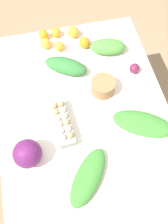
% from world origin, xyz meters
% --- Properties ---
extents(ground_plane, '(8.00, 8.00, 0.00)m').
position_xyz_m(ground_plane, '(0.00, 0.00, 0.00)').
color(ground_plane, '#937A5B').
extents(dining_table, '(1.44, 1.03, 0.71)m').
position_xyz_m(dining_table, '(0.00, 0.00, 0.63)').
color(dining_table, silver).
rests_on(dining_table, ground_plane).
extents(cabbage_purple, '(0.16, 0.16, 0.16)m').
position_xyz_m(cabbage_purple, '(0.20, -0.35, 0.79)').
color(cabbage_purple, '#601E5B').
rests_on(cabbage_purple, dining_table).
extents(egg_carton, '(0.29, 0.11, 0.09)m').
position_xyz_m(egg_carton, '(0.05, -0.14, 0.75)').
color(egg_carton, '#A8A8A3').
rests_on(egg_carton, dining_table).
extents(paper_bag, '(0.15, 0.15, 0.09)m').
position_xyz_m(paper_bag, '(-0.14, 0.15, 0.76)').
color(paper_bag, '#997047').
rests_on(paper_bag, dining_table).
extents(greens_bunch_kale, '(0.35, 0.31, 0.07)m').
position_xyz_m(greens_bunch_kale, '(0.38, -0.06, 0.74)').
color(greens_bunch_kale, '#3D8433').
rests_on(greens_bunch_kale, dining_table).
extents(greens_bunch_dandelion, '(0.30, 0.38, 0.06)m').
position_xyz_m(greens_bunch_dandelion, '(0.15, 0.31, 0.74)').
color(greens_bunch_dandelion, '#3D8433').
rests_on(greens_bunch_dandelion, dining_table).
extents(greens_bunch_scallion, '(0.24, 0.30, 0.09)m').
position_xyz_m(greens_bunch_scallion, '(-0.34, -0.04, 0.76)').
color(greens_bunch_scallion, '#337538').
rests_on(greens_bunch_scallion, dining_table).
extents(greens_bunch_chard, '(0.17, 0.26, 0.09)m').
position_xyz_m(greens_bunch_chard, '(-0.44, 0.26, 0.76)').
color(greens_bunch_chard, '#4C933D').
rests_on(greens_bunch_chard, dining_table).
extents(beet_root, '(0.07, 0.07, 0.07)m').
position_xyz_m(beet_root, '(-0.23, 0.39, 0.75)').
color(beet_root, maroon).
rests_on(beet_root, dining_table).
extents(orange_0, '(0.08, 0.08, 0.08)m').
position_xyz_m(orange_0, '(-0.62, 0.06, 0.75)').
color(orange_0, '#F9A833').
rests_on(orange_0, dining_table).
extents(orange_1, '(0.07, 0.07, 0.07)m').
position_xyz_m(orange_1, '(-0.56, -0.14, 0.75)').
color(orange_1, '#F9A833').
rests_on(orange_1, dining_table).
extents(orange_2, '(0.07, 0.07, 0.07)m').
position_xyz_m(orange_2, '(-0.52, -0.06, 0.75)').
color(orange_2, '#F9A833').
rests_on(orange_2, dining_table).
extents(orange_3, '(0.08, 0.08, 0.08)m').
position_xyz_m(orange_3, '(-0.51, 0.12, 0.75)').
color(orange_3, orange).
rests_on(orange_3, dining_table).
extents(orange_4, '(0.07, 0.07, 0.07)m').
position_xyz_m(orange_4, '(-0.65, -0.06, 0.75)').
color(orange_4, orange).
rests_on(orange_4, dining_table).
extents(orange_5, '(0.07, 0.07, 0.07)m').
position_xyz_m(orange_5, '(-0.65, -0.15, 0.75)').
color(orange_5, orange).
rests_on(orange_5, dining_table).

